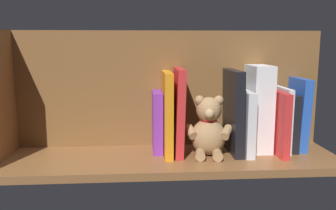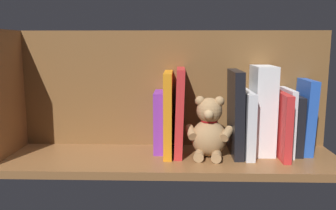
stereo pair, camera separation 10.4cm
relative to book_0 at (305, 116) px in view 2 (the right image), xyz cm
name	(u,v)px [view 2 (the right image)]	position (x,y,z in cm)	size (l,w,h in cm)	color
ground_plane	(168,159)	(41.02, 4.90, -12.15)	(99.52, 28.92, 2.20)	brown
shelf_back_panel	(169,89)	(41.02, -7.30, 7.27)	(99.52, 1.50, 36.63)	brown
shelf_side_divider	(4,93)	(88.78, 4.90, 7.27)	(2.40, 22.92, 36.63)	brown
book_0	(305,116)	(0.00, 0.00, 0.00)	(2.81, 12.31, 22.09)	blue
book_1	(294,124)	(3.13, 0.37, -2.31)	(2.23, 13.04, 17.47)	black
book_2	(287,121)	(5.69, 0.98, -1.30)	(1.68, 14.27, 19.49)	silver
book_3	(280,124)	(8.21, 3.15, -1.65)	(2.15, 18.61, 18.79)	red
dictionary_thick_white	(262,110)	(12.92, 0.44, 2.05)	(6.06, 12.98, 26.19)	white
book_4	(246,123)	(17.86, 2.44, -1.60)	(2.59, 17.19, 18.89)	silver
book_5	(235,113)	(21.16, 2.17, 1.44)	(2.81, 16.66, 24.96)	black
teddy_bear	(209,130)	(29.13, 5.31, -3.20)	(14.34, 12.33, 17.83)	tan
book_6	(179,111)	(37.69, 1.86, 1.70)	(2.32, 16.03, 25.49)	red
book_7	(170,113)	(40.65, 2.29, 1.21)	(2.38, 16.88, 24.51)	orange
book_8	(159,121)	(43.88, -0.29, -1.89)	(2.87, 11.73, 18.32)	purple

